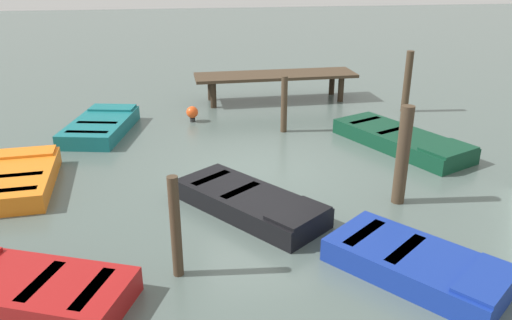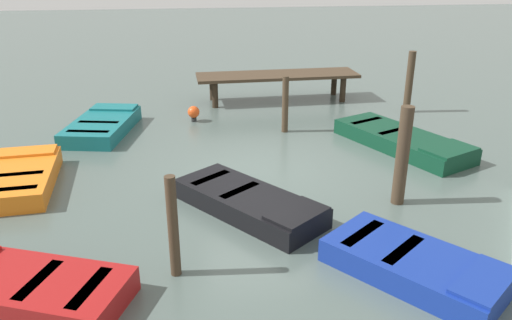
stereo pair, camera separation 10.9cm
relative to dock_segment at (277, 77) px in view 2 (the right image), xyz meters
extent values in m
plane|color=#4C5B56|center=(-1.62, -6.22, -0.83)|extent=(80.00, 80.00, 0.00)
cube|color=#423323|center=(0.00, 0.00, 0.07)|extent=(5.55, 1.56, 0.10)
cylinder|color=#2E2318|center=(2.19, 0.55, -0.40)|extent=(0.20, 0.20, 0.85)
cylinder|color=#2E2318|center=(2.22, -0.43, -0.40)|extent=(0.20, 0.20, 0.85)
cylinder|color=#2E2318|center=(-2.22, 0.43, -0.40)|extent=(0.20, 0.20, 0.85)
cylinder|color=#2E2318|center=(-2.19, -0.55, -0.40)|extent=(0.20, 0.20, 0.85)
cube|color=#0C3823|center=(2.42, -5.03, -0.63)|extent=(2.83, 4.00, 0.40)
cube|color=maroon|center=(2.42, -5.03, -0.49)|extent=(2.32, 3.36, 0.04)
cube|color=#0C3823|center=(3.03, -6.37, -0.40)|extent=(1.48, 1.27, 0.06)
cube|color=maroon|center=(2.30, -4.78, -0.45)|extent=(1.07, 0.63, 0.04)
cube|color=maroon|center=(1.87, -3.84, -0.45)|extent=(1.07, 0.63, 0.04)
cube|color=black|center=(-2.03, -8.04, -0.63)|extent=(2.94, 3.27, 0.40)
cube|color=gray|center=(-2.03, -8.04, -0.49)|extent=(2.43, 2.72, 0.04)
cube|color=black|center=(-1.26, -9.02, -0.40)|extent=(1.31, 1.24, 0.06)
cube|color=#776E5D|center=(-2.17, -7.85, -0.45)|extent=(0.89, 0.76, 0.04)
cube|color=#776E5D|center=(-2.71, -7.17, -0.45)|extent=(0.89, 0.76, 0.04)
cube|color=maroon|center=(-5.58, -10.33, -0.63)|extent=(3.24, 2.27, 0.40)
cube|color=black|center=(-5.58, -10.33, -0.49)|extent=(2.72, 1.85, 0.04)
cube|color=black|center=(-5.37, -10.41, -0.45)|extent=(0.55, 1.00, 0.04)
cube|color=black|center=(-4.61, -10.71, -0.45)|extent=(0.55, 1.00, 0.04)
cube|color=navy|center=(0.29, -10.55, -0.63)|extent=(2.77, 2.98, 0.40)
cube|color=silver|center=(0.29, -10.55, -0.49)|extent=(2.28, 2.47, 0.04)
cube|color=navy|center=(0.96, -11.37, -0.40)|extent=(1.33, 1.24, 0.06)
cube|color=#A4A49F|center=(0.16, -10.39, -0.45)|extent=(0.95, 0.82, 0.04)
cube|color=#A4A49F|center=(-0.31, -9.80, -0.45)|extent=(0.95, 0.82, 0.04)
cube|color=#14666B|center=(-5.56, -2.71, -0.63)|extent=(2.02, 3.17, 0.40)
cube|color=beige|center=(-5.56, -2.71, -0.49)|extent=(1.62, 2.67, 0.04)
cube|color=#14666B|center=(-5.33, -1.58, -0.40)|extent=(1.41, 0.90, 0.06)
cube|color=#9B9789|center=(-5.60, -2.92, -0.45)|extent=(1.15, 0.43, 0.04)
cube|color=#9B9789|center=(-5.77, -3.71, -0.45)|extent=(1.15, 0.43, 0.04)
cube|color=orange|center=(-6.83, -6.20, -0.63)|extent=(1.64, 2.86, 0.40)
cube|color=black|center=(-6.83, -6.20, -0.49)|extent=(1.30, 2.43, 0.04)
cube|color=orange|center=(-6.92, -5.13, -0.40)|extent=(1.32, 0.71, 0.06)
cube|color=black|center=(-6.81, -6.41, -0.45)|extent=(1.12, 0.29, 0.04)
cube|color=black|center=(-6.75, -7.17, -0.45)|extent=(1.12, 0.29, 0.04)
cylinder|color=#423323|center=(-3.43, -9.97, 0.02)|extent=(0.17, 0.17, 1.71)
cylinder|color=#423323|center=(1.06, -8.07, 0.20)|extent=(0.26, 0.26, 2.05)
cylinder|color=#423323|center=(-0.38, -3.32, -0.02)|extent=(0.18, 0.18, 1.62)
cylinder|color=#423323|center=(3.91, -1.92, 0.15)|extent=(0.23, 0.23, 1.96)
cylinder|color=#262626|center=(-2.94, -1.99, -0.77)|extent=(0.16, 0.16, 0.12)
sphere|color=#E54C19|center=(-2.94, -1.99, -0.53)|extent=(0.36, 0.36, 0.36)
camera|label=1|loc=(-3.22, -16.85, 3.89)|focal=35.44mm
camera|label=2|loc=(-3.11, -16.87, 3.89)|focal=35.44mm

